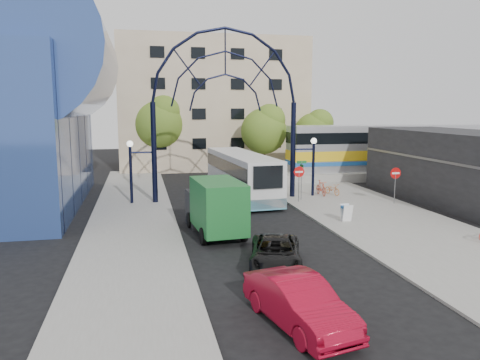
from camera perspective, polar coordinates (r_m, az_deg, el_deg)
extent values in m
plane|color=black|center=(20.53, 5.46, -10.04)|extent=(120.00, 120.00, 0.00)
cube|color=gray|center=(27.27, 19.15, -5.60)|extent=(8.00, 56.00, 0.12)
cube|color=gray|center=(25.37, -13.05, -6.40)|extent=(5.00, 50.00, 0.12)
cylinder|color=black|center=(32.67, -10.43, 3.18)|extent=(0.36, 0.36, 7.00)
cylinder|color=black|center=(34.44, 6.47, 3.55)|extent=(0.36, 0.36, 7.00)
cylinder|color=black|center=(32.84, -13.15, 0.49)|extent=(0.20, 0.20, 4.00)
cylinder|color=black|center=(35.14, 8.90, 1.15)|extent=(0.20, 0.20, 4.00)
sphere|color=white|center=(32.60, -13.28, 4.32)|extent=(0.44, 0.44, 0.44)
sphere|color=white|center=(34.92, 8.99, 4.73)|extent=(0.44, 0.44, 0.44)
cylinder|color=slate|center=(32.79, 7.18, -0.74)|extent=(0.06, 0.06, 2.20)
cylinder|color=red|center=(32.64, 7.21, 0.99)|extent=(0.80, 0.04, 0.80)
cube|color=white|center=(32.61, 7.23, 0.98)|extent=(0.55, 0.02, 0.12)
cylinder|color=slate|center=(33.59, 18.36, -0.89)|extent=(0.06, 0.06, 2.20)
cylinder|color=red|center=(33.45, 18.44, 0.80)|extent=(0.76, 0.04, 0.76)
cube|color=white|center=(33.42, 18.47, 0.79)|extent=(0.55, 0.02, 0.12)
cylinder|color=slate|center=(33.43, 7.50, -0.04)|extent=(0.05, 0.05, 2.80)
cube|color=#146626|center=(33.26, 7.54, 2.17)|extent=(0.70, 0.03, 0.18)
cube|color=#146626|center=(33.29, 7.54, 1.74)|extent=(0.03, 0.70, 0.18)
cube|color=white|center=(27.56, 12.99, -3.99)|extent=(0.55, 0.26, 0.99)
cube|color=white|center=(27.87, 12.69, -3.84)|extent=(0.55, 0.26, 0.99)
cube|color=#1E59A5|center=(27.65, 12.86, -3.24)|extent=(0.55, 0.42, 0.14)
cylinder|color=#2E498E|center=(34.22, -22.95, 13.80)|extent=(9.00, 16.00, 9.00)
cube|color=black|center=(36.20, 25.30, 1.43)|extent=(6.00, 16.00, 5.00)
cube|color=tan|center=(54.09, -3.72, 9.19)|extent=(20.00, 12.00, 14.00)
cube|color=gray|center=(48.50, 20.35, 0.88)|extent=(32.00, 5.00, 0.80)
cube|color=#B7B7BC|center=(48.24, 20.51, 3.83)|extent=(25.00, 3.00, 4.20)
cube|color=gold|center=(48.29, 20.47, 3.12)|extent=(25.10, 3.05, 0.90)
cube|color=black|center=(48.17, 20.57, 5.01)|extent=(25.05, 3.05, 1.00)
cube|color=#1E59A5|center=(48.36, 20.42, 2.29)|extent=(25.10, 3.05, 0.35)
cylinder|color=#382314|center=(46.39, 2.88, 2.16)|extent=(0.36, 0.36, 2.52)
sphere|color=#376B1C|center=(46.13, 2.91, 5.96)|extent=(4.48, 4.48, 4.48)
sphere|color=#376B1C|center=(45.94, 3.63, 7.34)|extent=(3.08, 3.08, 3.08)
cylinder|color=#382314|center=(48.82, -9.78, 2.59)|extent=(0.36, 0.36, 2.88)
sphere|color=#376B1C|center=(48.57, -9.89, 6.72)|extent=(5.12, 5.12, 5.12)
sphere|color=#376B1C|center=(48.27, -9.31, 8.24)|extent=(3.52, 3.52, 3.52)
cylinder|color=#382314|center=(50.14, 8.93, 2.46)|extent=(0.36, 0.36, 2.34)
sphere|color=#376B1C|center=(49.91, 9.01, 5.72)|extent=(4.16, 4.16, 4.16)
sphere|color=#376B1C|center=(49.77, 9.71, 6.89)|extent=(2.86, 2.86, 2.86)
cube|color=silver|center=(34.81, 0.18, 0.82)|extent=(3.41, 11.86, 2.95)
cube|color=#56A3BF|center=(35.00, 0.18, -1.16)|extent=(3.44, 11.86, 0.71)
cube|color=black|center=(34.73, 0.18, 1.82)|extent=(3.44, 11.63, 0.92)
cube|color=black|center=(29.15, 3.45, 0.35)|extent=(1.93, 0.28, 1.43)
cube|color=black|center=(40.39, -2.13, 1.70)|extent=(2.45, 0.35, 1.63)
cylinder|color=black|center=(38.16, -3.18, -0.45)|extent=(0.35, 0.99, 0.98)
cylinder|color=black|center=(38.80, 0.47, -0.29)|extent=(0.35, 0.99, 0.98)
cylinder|color=black|center=(30.58, 0.17, -2.76)|extent=(0.35, 0.99, 0.98)
cylinder|color=black|center=(31.37, 4.63, -2.49)|extent=(0.35, 0.99, 0.98)
cube|color=black|center=(26.60, -4.09, -3.44)|extent=(2.23, 2.31, 1.97)
cube|color=black|center=(27.55, -4.60, -2.16)|extent=(1.79, 0.24, 0.90)
cube|color=#196228|center=(23.89, -2.69, -3.07)|extent=(2.48, 4.29, 2.51)
cylinder|color=black|center=(26.26, -6.15, -4.87)|extent=(0.30, 0.88, 0.86)
cylinder|color=black|center=(26.71, -1.79, -4.59)|extent=(0.30, 0.88, 0.86)
cylinder|color=black|center=(22.94, -4.52, -6.86)|extent=(0.30, 0.88, 0.86)
cylinder|color=black|center=(23.45, 0.44, -6.49)|extent=(0.30, 0.88, 0.86)
imported|color=black|center=(19.80, 4.35, -8.84)|extent=(3.23, 4.88, 1.25)
imported|color=maroon|center=(14.81, 7.17, -14.55)|extent=(2.59, 4.87, 1.53)
imported|color=orange|center=(35.95, 11.19, -1.09)|extent=(1.01, 1.71, 0.85)
imported|color=#CA4228|center=(35.58, 9.85, -0.95)|extent=(0.53, 1.84, 1.10)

